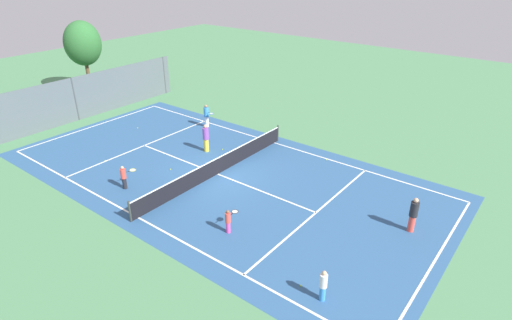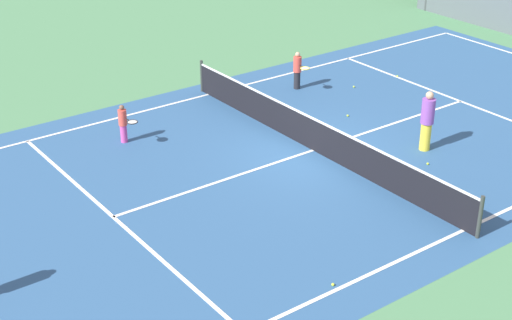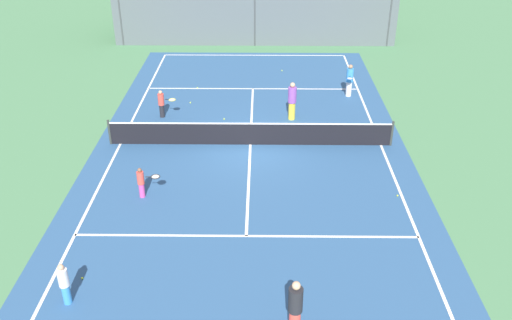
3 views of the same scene
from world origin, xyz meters
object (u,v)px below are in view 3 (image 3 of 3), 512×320
Objects in this scene: player_2 at (295,308)px; player_4 at (292,101)px; tennis_ball_1 at (82,278)px; tennis_ball_5 at (224,119)px; tennis_ball_2 at (309,125)px; player_1 at (142,182)px; tennis_ball_0 at (190,103)px; tennis_ball_4 at (184,131)px; tennis_ball_6 at (282,71)px; tennis_ball_3 at (197,88)px; tennis_ball_7 at (397,196)px; player_5 at (64,284)px; player_3 at (350,80)px; player_0 at (162,103)px.

player_4 is (0.53, 13.10, 0.04)m from player_2.
tennis_ball_1 and tennis_ball_5 have the same top height.
player_4 is at bearing 138.10° from tennis_ball_2.
player_1 reaches higher than tennis_ball_2.
tennis_ball_0 is 1.00× the size of tennis_ball_5.
tennis_ball_4 is 9.20m from tennis_ball_6.
tennis_ball_3 is 13.28m from tennis_ball_7.
tennis_ball_1 is 1.00× the size of tennis_ball_5.
player_4 is 27.09× the size of tennis_ball_0.
tennis_ball_7 is at bearing -44.46° from tennis_ball_5.
tennis_ball_3 is 1.00× the size of tennis_ball_5.
tennis_ball_2 is (0.74, -0.67, -0.88)m from player_4.
player_4 is 27.09× the size of tennis_ball_3.
tennis_ball_0 and tennis_ball_7 have the same top height.
player_5 reaches higher than tennis_ball_4.
player_3 is 8.04m from tennis_ball_0.
tennis_ball_0 is at bearing 82.95° from tennis_ball_1.
tennis_ball_0 is (0.68, 8.53, -0.58)m from player_1.
player_3 reaches higher than tennis_ball_7.
tennis_ball_5 is (-6.14, -2.97, -0.82)m from player_3.
tennis_ball_4 is (1.17, -1.60, -0.65)m from player_0.
tennis_ball_5 is (3.49, 11.93, -0.64)m from player_5.
tennis_ball_6 is at bearing 66.63° from tennis_ball_5.
tennis_ball_1 is 1.00× the size of tennis_ball_2.
player_5 reaches higher than tennis_ball_2.
player_2 is at bearing -121.73° from tennis_ball_7.
player_2 reaches higher than tennis_ball_3.
player_5 is at bearing 170.23° from player_2.
player_0 reaches higher than tennis_ball_1.
player_3 is (9.02, 2.69, 0.17)m from player_0.
player_2 reaches higher than tennis_ball_4.
tennis_ball_3 is 5.29m from tennis_ball_6.
tennis_ball_0 is 1.00× the size of tennis_ball_4.
tennis_ball_7 is at bearing -65.20° from tennis_ball_2.
player_3 is 6.87m from tennis_ball_5.
player_3 is 25.11× the size of tennis_ball_3.
tennis_ball_5 is at bearing 135.54° from tennis_ball_7.
tennis_ball_2 is (1.28, 12.43, -0.84)m from player_2.
tennis_ball_1 is 1.00× the size of tennis_ball_3.
tennis_ball_0 is at bearing 134.95° from tennis_ball_7.
player_1 reaches higher than tennis_ball_4.
tennis_ball_7 is at bearing 28.36° from player_5.
player_1 is 0.71× the size of player_3.
tennis_ball_5 is at bearing -177.84° from player_4.
tennis_ball_1 is at bearing -124.79° from tennis_ball_2.
tennis_ball_2 is at bearing 55.21° from tennis_ball_1.
tennis_ball_7 is at bearing -87.16° from player_3.
tennis_ball_6 is (4.53, 2.74, 0.00)m from tennis_ball_3.
tennis_ball_3 is (1.84, 15.85, -0.64)m from player_5.
tennis_ball_1 and tennis_ball_2 have the same top height.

